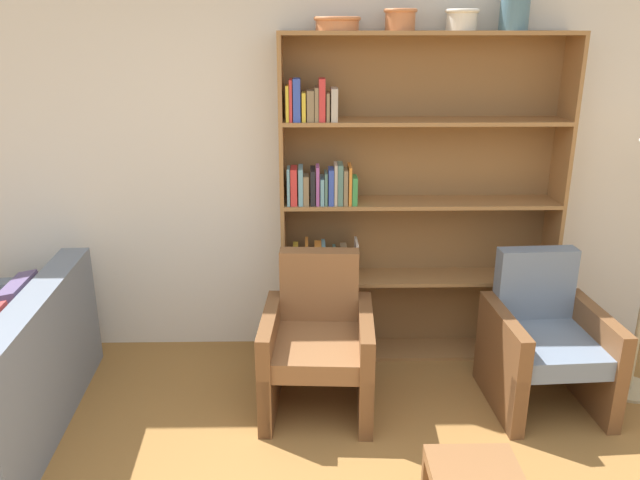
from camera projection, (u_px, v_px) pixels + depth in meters
wall_back at (340, 154)px, 4.15m from camera, size 12.00×0.06×2.75m
bookshelf at (394, 212)px, 4.11m from camera, size 1.82×0.30×2.16m
bowl_terracotta at (337, 22)px, 3.70m from camera, size 0.28×0.28×0.08m
bowl_copper at (400, 18)px, 3.70m from camera, size 0.20×0.20×0.12m
bowl_stoneware at (462, 18)px, 3.71m from camera, size 0.20×0.20×0.12m
vase_tall at (515, 9)px, 3.69m from camera, size 0.17×0.17×0.28m
armchair_leather at (318, 343)px, 3.71m from camera, size 0.68×0.71×0.90m
armchair_cushioned at (544, 341)px, 3.73m from camera, size 0.68×0.72×0.90m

